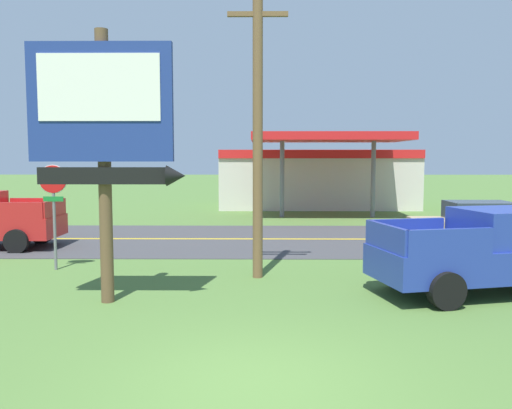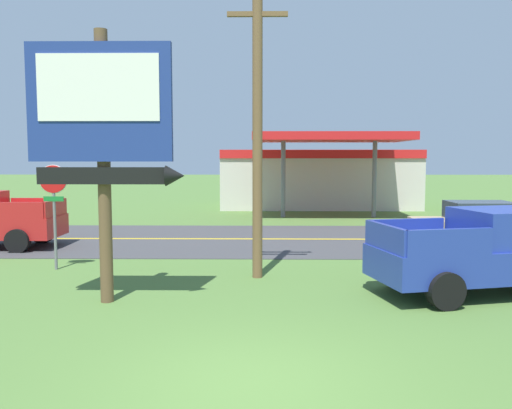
{
  "view_description": "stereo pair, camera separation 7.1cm",
  "coord_description": "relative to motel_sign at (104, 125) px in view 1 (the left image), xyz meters",
  "views": [
    {
      "loc": [
        0.15,
        -7.13,
        3.15
      ],
      "look_at": [
        0.0,
        8.0,
        1.8
      ],
      "focal_mm": 37.08,
      "sensor_mm": 36.0,
      "label": 1
    },
    {
      "loc": [
        0.22,
        -7.13,
        3.15
      ],
      "look_at": [
        0.0,
        8.0,
        1.8
      ],
      "focal_mm": 37.08,
      "sensor_mm": 36.0,
      "label": 2
    }
  ],
  "objects": [
    {
      "name": "road_asphalt",
      "position": [
        3.14,
        8.98,
        -3.83
      ],
      "size": [
        140.0,
        8.0,
        0.02
      ],
      "primitive_type": "cube",
      "color": "#3D3D3F",
      "rests_on": "ground"
    },
    {
      "name": "car_tan_near_lane",
      "position": [
        10.68,
        6.98,
        -3.01
      ],
      "size": [
        4.2,
        2.0,
        1.64
      ],
      "color": "tan",
      "rests_on": "ground"
    },
    {
      "name": "motel_sign",
      "position": [
        0.0,
        0.0,
        0.0
      ],
      "size": [
        3.27,
        0.54,
        5.83
      ],
      "color": "brown",
      "rests_on": "ground"
    },
    {
      "name": "road_centre_line",
      "position": [
        3.14,
        8.98,
        -3.81
      ],
      "size": [
        126.0,
        0.2,
        0.01
      ],
      "primitive_type": "cube",
      "color": "gold",
      "rests_on": "road_asphalt"
    },
    {
      "name": "gas_station",
      "position": [
        6.79,
        22.37,
        -1.89
      ],
      "size": [
        12.0,
        11.5,
        4.4
      ],
      "color": "beige",
      "rests_on": "ground"
    },
    {
      "name": "stop_sign",
      "position": [
        -2.49,
        3.42,
        -1.81
      ],
      "size": [
        0.8,
        0.08,
        2.95
      ],
      "color": "slate",
      "rests_on": "ground"
    },
    {
      "name": "utility_pole",
      "position": [
        3.2,
        2.55,
        0.46
      ],
      "size": [
        1.71,
        0.26,
        8.05
      ],
      "color": "brown",
      "rests_on": "ground"
    },
    {
      "name": "ground_plane",
      "position": [
        3.14,
        -4.02,
        -3.84
      ],
      "size": [
        180.0,
        180.0,
        0.0
      ],
      "primitive_type": "plane",
      "color": "#4C7033"
    },
    {
      "name": "pickup_blue_parked_on_lawn",
      "position": [
        8.54,
        0.97,
        -2.87
      ],
      "size": [
        5.51,
        3.1,
        1.96
      ],
      "color": "#233893",
      "rests_on": "ground"
    }
  ]
}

